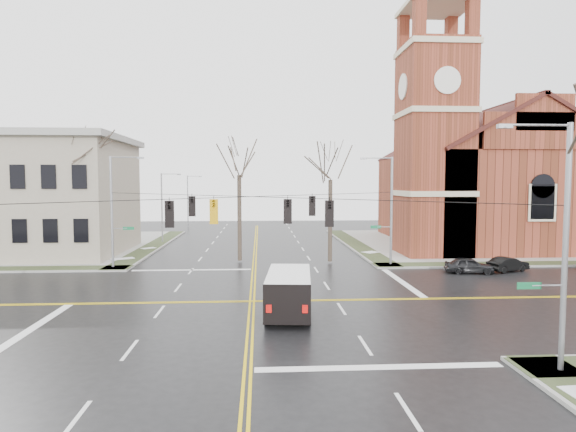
{
  "coord_description": "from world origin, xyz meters",
  "views": [
    {
      "loc": [
        0.48,
        -28.1,
        7.03
      ],
      "look_at": [
        2.49,
        6.0,
        4.64
      ],
      "focal_mm": 30.0,
      "sensor_mm": 36.0,
      "label": 1
    }
  ],
  "objects": [
    {
      "name": "cargo_van",
      "position": [
        2.02,
        -2.73,
        1.32
      ],
      "size": [
        2.81,
        6.07,
        2.24
      ],
      "rotation": [
        0.0,
        0.0,
        -0.09
      ],
      "color": "white",
      "rests_on": "ground"
    },
    {
      "name": "ground",
      "position": [
        0.0,
        0.0,
        0.0
      ],
      "size": [
        120.0,
        120.0,
        0.0
      ],
      "primitive_type": "plane",
      "color": "black",
      "rests_on": "ground"
    },
    {
      "name": "tree_nw_near",
      "position": [
        -1.3,
        14.16,
        8.17
      ],
      "size": [
        4.0,
        4.0,
        11.28
      ],
      "color": "#3B3026",
      "rests_on": "ground"
    },
    {
      "name": "tree_ne",
      "position": [
        6.59,
        13.21,
        7.73
      ],
      "size": [
        4.0,
        4.0,
        10.66
      ],
      "color": "#3B3026",
      "rests_on": "ground"
    },
    {
      "name": "streetlight_north_a",
      "position": [
        -10.65,
        28.0,
        4.47
      ],
      "size": [
        2.3,
        0.2,
        8.0
      ],
      "color": "gray",
      "rests_on": "ground"
    },
    {
      "name": "signal_pole_nw",
      "position": [
        -11.32,
        11.5,
        4.95
      ],
      "size": [
        2.75,
        0.22,
        9.0
      ],
      "color": "gray",
      "rests_on": "ground"
    },
    {
      "name": "span_wires",
      "position": [
        0.0,
        0.0,
        6.2
      ],
      "size": [
        23.02,
        23.02,
        0.03
      ],
      "color": "black",
      "rests_on": "ground"
    },
    {
      "name": "signal_pole_ne",
      "position": [
        11.32,
        11.5,
        4.95
      ],
      "size": [
        2.75,
        0.22,
        9.0
      ],
      "color": "gray",
      "rests_on": "ground"
    },
    {
      "name": "civic_building_a",
      "position": [
        -22.0,
        20.0,
        5.5
      ],
      "size": [
        18.0,
        14.0,
        11.0
      ],
      "primitive_type": "cube",
      "color": "gray",
      "rests_on": "ground"
    },
    {
      "name": "streetlight_north_b",
      "position": [
        -10.65,
        48.0,
        4.47
      ],
      "size": [
        2.3,
        0.2,
        8.0
      ],
      "color": "gray",
      "rests_on": "ground"
    },
    {
      "name": "signal_pole_se",
      "position": [
        11.32,
        -11.5,
        4.95
      ],
      "size": [
        2.75,
        0.22,
        9.0
      ],
      "color": "gray",
      "rests_on": "ground"
    },
    {
      "name": "sidewalks",
      "position": [
        0.0,
        0.0,
        0.08
      ],
      "size": [
        80.0,
        80.0,
        0.17
      ],
      "color": "gray",
      "rests_on": "ground"
    },
    {
      "name": "tree_nw_far",
      "position": [
        -14.82,
        13.87,
        8.9
      ],
      "size": [
        4.0,
        4.0,
        12.31
      ],
      "color": "#3B3026",
      "rests_on": "ground"
    },
    {
      "name": "traffic_signals",
      "position": [
        -0.0,
        -0.67,
        5.45
      ],
      "size": [
        8.21,
        8.26,
        1.3
      ],
      "color": "black",
      "rests_on": "ground"
    },
    {
      "name": "parked_car_b",
      "position": [
        20.03,
        8.38,
        0.58
      ],
      "size": [
        3.74,
        2.47,
        1.16
      ],
      "primitive_type": "imported",
      "rotation": [
        0.0,
        0.0,
        1.95
      ],
      "color": "black",
      "rests_on": "ground"
    },
    {
      "name": "parked_car_a",
      "position": [
        16.68,
        7.88,
        0.62
      ],
      "size": [
        3.81,
        1.98,
        1.24
      ],
      "primitive_type": "imported",
      "rotation": [
        0.0,
        0.0,
        1.42
      ],
      "color": "black",
      "rests_on": "ground"
    },
    {
      "name": "road_markings",
      "position": [
        0.0,
        0.0,
        0.01
      ],
      "size": [
        100.0,
        100.0,
        0.01
      ],
      "color": "gold",
      "rests_on": "ground"
    },
    {
      "name": "church",
      "position": [
        24.76,
        24.78,
        8.43
      ],
      "size": [
        24.28,
        27.48,
        27.5
      ],
      "color": "#622B19",
      "rests_on": "ground"
    }
  ]
}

